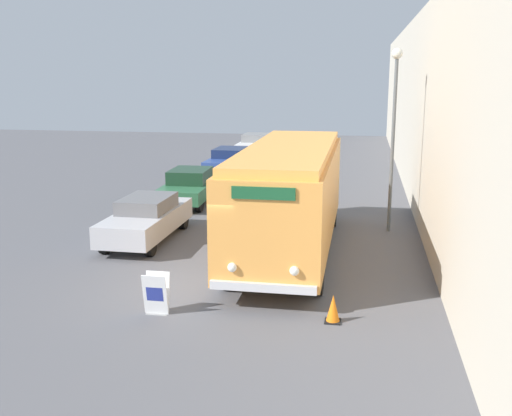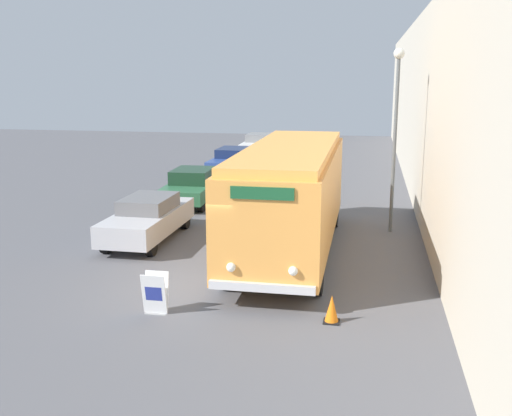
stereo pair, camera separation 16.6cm
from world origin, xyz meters
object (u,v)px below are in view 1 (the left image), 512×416
at_px(sign_board, 156,294).
at_px(parked_car_near, 147,218).
at_px(vintage_bus, 290,193).
at_px(traffic_cone, 333,309).
at_px(parked_car_far, 230,160).
at_px(parked_car_distant, 256,145).
at_px(parked_car_mid, 190,186).
at_px(streetlamp, 394,114).

relative_size(sign_board, parked_car_near, 0.21).
height_order(vintage_bus, traffic_cone, vintage_bus).
height_order(parked_car_far, parked_car_distant, parked_car_distant).
height_order(parked_car_mid, parked_car_distant, parked_car_distant).
xyz_separation_m(vintage_bus, parked_car_far, (-5.07, 14.37, -1.14)).
bearing_deg(parked_car_far, parked_car_mid, -88.51).
distance_m(streetlamp, traffic_cone, 9.19).
relative_size(streetlamp, parked_car_far, 1.28).
height_order(vintage_bus, parked_car_near, vintage_bus).
bearing_deg(parked_car_mid, parked_car_distant, 87.37).
height_order(streetlamp, parked_car_mid, streetlamp).
xyz_separation_m(parked_car_near, traffic_cone, (6.39, -5.66, -0.43)).
xyz_separation_m(streetlamp, parked_car_mid, (-8.14, 3.26, -3.30)).
bearing_deg(parked_car_near, vintage_bus, -5.96).
bearing_deg(vintage_bus, parked_car_near, 173.56).
xyz_separation_m(vintage_bus, parked_car_mid, (-5.01, 6.39, -1.12)).
height_order(vintage_bus, parked_car_far, vintage_bus).
distance_m(sign_board, parked_car_mid, 12.05).
bearing_deg(parked_car_distant, sign_board, -84.73).
relative_size(sign_board, traffic_cone, 1.54).
distance_m(sign_board, parked_car_distant, 26.57).
height_order(vintage_bus, sign_board, vintage_bus).
distance_m(streetlamp, parked_car_distant, 19.88).
relative_size(vintage_bus, parked_car_near, 2.08).
relative_size(parked_car_mid, traffic_cone, 7.25).
height_order(sign_board, parked_car_distant, parked_car_distant).
xyz_separation_m(vintage_bus, traffic_cone, (1.61, -5.12, -1.55)).
distance_m(vintage_bus, parked_car_distant, 21.65).
height_order(parked_car_distant, traffic_cone, parked_car_distant).
bearing_deg(parked_car_distant, streetlamp, -66.15).
bearing_deg(streetlamp, vintage_bus, -134.88).
relative_size(streetlamp, parked_car_near, 1.31).
distance_m(sign_board, traffic_cone, 4.01).
bearing_deg(parked_car_mid, vintage_bus, -53.58).
relative_size(parked_car_mid, parked_car_distant, 0.97).
bearing_deg(parked_car_distant, parked_car_near, -89.90).
height_order(vintage_bus, parked_car_distant, vintage_bus).
relative_size(vintage_bus, sign_board, 10.14).
xyz_separation_m(streetlamp, parked_car_near, (-7.90, -2.60, -3.30)).
bearing_deg(sign_board, parked_car_far, 97.74).
bearing_deg(traffic_cone, vintage_bus, 107.49).
xyz_separation_m(streetlamp, parked_car_far, (-8.19, 11.23, -3.32)).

